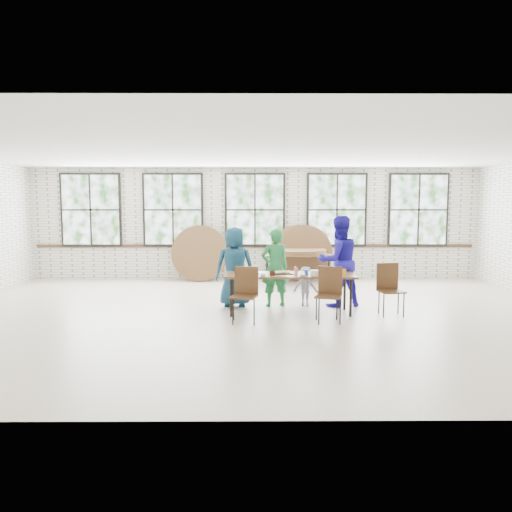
{
  "coord_description": "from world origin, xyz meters",
  "views": [
    {
      "loc": [
        -0.07,
        -9.0,
        2.04
      ],
      "look_at": [
        0.0,
        0.4,
        1.05
      ],
      "focal_mm": 35.0,
      "sensor_mm": 36.0,
      "label": 1
    }
  ],
  "objects": [
    {
      "name": "storage_table",
      "position": [
        1.09,
        3.82,
        0.69
      ],
      "size": [
        1.85,
        0.87,
        0.74
      ],
      "rotation": [
        0.0,
        0.0,
        0.07
      ],
      "color": "brown",
      "rests_on": "ground"
    },
    {
      "name": "tabletop_clutter",
      "position": [
        0.69,
        0.12,
        0.77
      ],
      "size": [
        2.03,
        0.63,
        0.11
      ],
      "color": "black",
      "rests_on": "dining_table"
    },
    {
      "name": "dining_table",
      "position": [
        0.63,
        0.15,
        0.69
      ],
      "size": [
        2.41,
        0.84,
        0.74
      ],
      "rotation": [
        0.0,
        0.0,
        -0.02
      ],
      "color": "brown",
      "rests_on": "ground"
    },
    {
      "name": "adult_blue",
      "position": [
        1.64,
        0.8,
        0.9
      ],
      "size": [
        1.04,
        0.91,
        1.8
      ],
      "primitive_type": "imported",
      "rotation": [
        0.0,
        0.0,
        3.44
      ],
      "color": "#1F169F",
      "rests_on": "ground"
    },
    {
      "name": "room",
      "position": [
        0.0,
        4.44,
        1.83
      ],
      "size": [
        12.0,
        12.0,
        12.0
      ],
      "color": "beige",
      "rests_on": "ground"
    },
    {
      "name": "adult_teal",
      "position": [
        -0.42,
        0.8,
        0.79
      ],
      "size": [
        0.78,
        0.51,
        1.59
      ],
      "primitive_type": "imported",
      "rotation": [
        0.0,
        0.0,
        3.14
      ],
      "color": "navy",
      "rests_on": "ground"
    },
    {
      "name": "round_tops_stacked",
      "position": [
        1.09,
        3.82,
        0.8
      ],
      "size": [
        1.5,
        1.5,
        0.13
      ],
      "color": "brown",
      "rests_on": "storage_table"
    },
    {
      "name": "chair_spare",
      "position": [
        2.45,
        0.03,
        0.56
      ],
      "size": [
        0.48,
        0.47,
        0.95
      ],
      "rotation": [
        0.0,
        0.0,
        0.16
      ],
      "color": "#462C17",
      "rests_on": "ground"
    },
    {
      "name": "adult_green",
      "position": [
        0.38,
        0.8,
        0.78
      ],
      "size": [
        0.64,
        0.5,
        1.55
      ],
      "primitive_type": "imported",
      "rotation": [
        0.0,
        0.0,
        3.4
      ],
      "color": "#20783C",
      "rests_on": "ground"
    },
    {
      "name": "chair_near_right",
      "position": [
        1.27,
        -0.47,
        0.56
      ],
      "size": [
        0.52,
        0.52,
        0.95
      ],
      "rotation": [
        0.0,
        0.0,
        -0.32
      ],
      "color": "#462C17",
      "rests_on": "ground"
    },
    {
      "name": "toddler",
      "position": [
        0.99,
        0.8,
        0.39
      ],
      "size": [
        0.58,
        0.45,
        0.79
      ],
      "primitive_type": "imported",
      "rotation": [
        0.0,
        0.0,
        2.8
      ],
      "color": "#1E133E",
      "rests_on": "ground"
    },
    {
      "name": "round_tops_leaning",
      "position": [
        -0.12,
        4.12,
        0.73
      ],
      "size": [
        4.26,
        0.47,
        1.49
      ],
      "color": "brown",
      "rests_on": "ground"
    },
    {
      "name": "chair_near_left",
      "position": [
        -0.19,
        -0.49,
        0.56
      ],
      "size": [
        0.51,
        0.5,
        0.95
      ],
      "rotation": [
        0.0,
        0.0,
        -0.26
      ],
      "color": "#462C17",
      "rests_on": "ground"
    }
  ]
}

